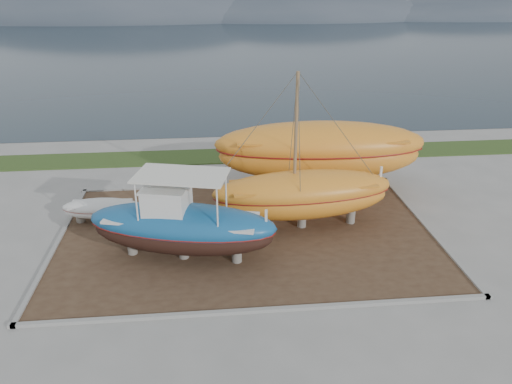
{
  "coord_description": "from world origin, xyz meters",
  "views": [
    {
      "loc": [
        -1.68,
        -17.57,
        11.97
      ],
      "look_at": [
        0.43,
        4.0,
        2.31
      ],
      "focal_mm": 35.0,
      "sensor_mm": 36.0,
      "label": 1
    }
  ],
  "objects_px": {
    "blue_caique": "(182,217)",
    "orange_sailboat": "(305,154)",
    "white_dinghy": "(102,211)",
    "orange_bare_hull": "(319,157)"
  },
  "relations": [
    {
      "from": "blue_caique",
      "to": "white_dinghy",
      "type": "xyz_separation_m",
      "value": [
        -4.33,
        4.02,
        -1.45
      ]
    },
    {
      "from": "blue_caique",
      "to": "white_dinghy",
      "type": "relative_size",
      "value": 2.17
    },
    {
      "from": "blue_caique",
      "to": "orange_sailboat",
      "type": "distance_m",
      "value": 6.6
    },
    {
      "from": "orange_sailboat",
      "to": "white_dinghy",
      "type": "bearing_deg",
      "value": 167.03
    },
    {
      "from": "white_dinghy",
      "to": "orange_sailboat",
      "type": "height_order",
      "value": "orange_sailboat"
    },
    {
      "from": "white_dinghy",
      "to": "orange_bare_hull",
      "type": "bearing_deg",
      "value": 16.68
    },
    {
      "from": "orange_sailboat",
      "to": "orange_bare_hull",
      "type": "xyz_separation_m",
      "value": [
        1.82,
        4.61,
        -1.92
      ]
    },
    {
      "from": "blue_caique",
      "to": "orange_bare_hull",
      "type": "height_order",
      "value": "blue_caique"
    },
    {
      "from": "blue_caique",
      "to": "orange_sailboat",
      "type": "xyz_separation_m",
      "value": [
        5.84,
        2.42,
        1.88
      ]
    },
    {
      "from": "blue_caique",
      "to": "orange_bare_hull",
      "type": "distance_m",
      "value": 10.4
    }
  ]
}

